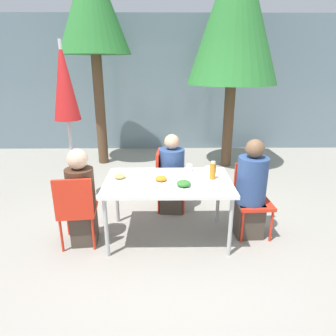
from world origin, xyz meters
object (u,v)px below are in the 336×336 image
chair_far (166,176)px  person_far (172,176)px  chair_left (76,207)px  person_left (82,199)px  tree_behind_right (92,4)px  tree_behind_left (236,10)px  drinking_cup (189,168)px  person_right (251,192)px  salad_bowl (210,169)px  bottle (213,171)px  chair_right (252,194)px  closed_umbrella (65,88)px

chair_far → person_far: 0.10m
chair_left → person_far: 1.37m
person_left → tree_behind_right: 3.86m
tree_behind_left → drinking_cup: bearing=-111.9°
person_right → drinking_cup: (-0.70, 0.26, 0.21)m
person_right → salad_bowl: size_ratio=8.45×
bottle → chair_far: bearing=127.0°
person_right → drinking_cup: 0.78m
person_far → chair_left: bearing=-45.8°
chair_far → bottle: (0.52, -0.70, 0.33)m
person_right → person_far: size_ratio=1.08×
chair_right → salad_bowl: size_ratio=6.06×
chair_left → salad_bowl: (1.53, 0.50, 0.25)m
tree_behind_left → person_right: bearing=-95.5°
chair_right → tree_behind_left: 3.47m
closed_umbrella → drinking_cup: closed_umbrella is taller
person_left → person_right: bearing=-1.6°
person_left → chair_far: 1.27m
bottle → chair_right: bearing=9.1°
person_right → closed_umbrella: closed_umbrella is taller
person_right → bottle: 0.53m
salad_bowl → tree_behind_right: 3.86m
person_far → bottle: bearing=40.0°
person_far → salad_bowl: size_ratio=7.82×
bottle → salad_bowl: bottle is taller
bottle → person_far: bearing=125.1°
tree_behind_right → tree_behind_left: bearing=-4.9°
chair_right → person_right: (-0.05, -0.08, 0.07)m
person_right → closed_umbrella: (-2.34, 0.98, 1.10)m
chair_right → person_far: person_far is taller
person_left → chair_right: (1.97, 0.22, -0.05)m
person_left → person_right: person_right is taller
person_left → drinking_cup: size_ratio=12.98×
person_right → person_far: person_right is taller
tree_behind_left → person_left: bearing=-128.2°
chair_right → tree_behind_left: (0.21, 2.54, 2.35)m
drinking_cup → salad_bowl: size_ratio=0.62×
closed_umbrella → salad_bowl: (1.90, -0.71, -0.91)m
chair_left → chair_far: 1.35m
chair_far → closed_umbrella: bearing=-97.0°
closed_umbrella → bottle: 2.28m
chair_far → person_far: bearing=58.2°
closed_umbrella → tree_behind_right: tree_behind_right is taller
chair_far → bottle: bearing=41.9°
closed_umbrella → bottle: bearing=-27.5°
chair_left → tree_behind_left: 4.31m
bottle → chair_left: bearing=-171.4°
chair_right → tree_behind_right: size_ratio=0.22×
closed_umbrella → drinking_cup: size_ratio=26.26×
tree_behind_left → chair_far: bearing=-122.6°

